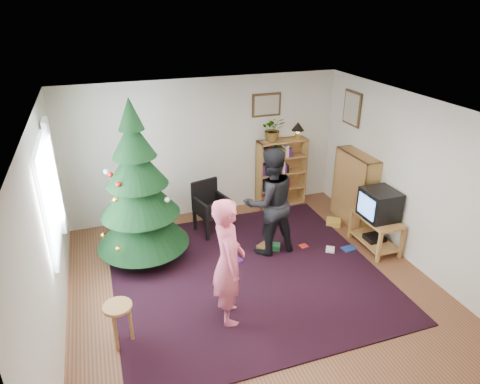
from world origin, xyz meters
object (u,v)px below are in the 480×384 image
object	(u,v)px
bookshelf_right	(354,188)
person_standing	(228,262)
crt_tv	(380,204)
person_by_chair	(270,202)
picture_back	(266,105)
picture_right	(352,108)
table_lamp	(298,127)
potted_plant	(273,129)
christmas_tree	(139,197)
stool	(118,314)
armchair	(210,205)
tv_stand	(376,230)
bookshelf_back	(281,172)

from	to	relation	value
bookshelf_right	person_standing	xyz separation A→B (m)	(-2.86, -1.70, 0.17)
crt_tv	person_by_chair	distance (m)	1.73
picture_back	bookshelf_right	bearing A→B (deg)	-46.78
picture_right	person_standing	xyz separation A→B (m)	(-3.00, -2.24, -1.11)
crt_tv	table_lamp	distance (m)	2.19
picture_right	potted_plant	bearing A→B (deg)	154.50
christmas_tree	potted_plant	bearing A→B (deg)	23.16
crt_tv	stool	xyz separation A→B (m)	(-4.07, -0.84, -0.35)
christmas_tree	picture_right	bearing A→B (deg)	7.71
table_lamp	armchair	bearing A→B (deg)	-163.06
picture_back	table_lamp	distance (m)	0.75
crt_tv	table_lamp	bearing A→B (deg)	103.44
christmas_tree	tv_stand	bearing A→B (deg)	-14.09
table_lamp	potted_plant	bearing A→B (deg)	180.00
crt_tv	table_lamp	xyz separation A→B (m)	(-0.48, 2.00, 0.73)
bookshelf_back	christmas_tree	bearing A→B (deg)	-158.34
picture_right	christmas_tree	size ratio (longest dim) A/B	0.24
picture_back	stool	distance (m)	4.50
bookshelf_right	crt_tv	bearing A→B (deg)	171.99
bookshelf_back	person_standing	xyz separation A→B (m)	(-1.96, -2.83, 0.17)
person_standing	crt_tv	bearing A→B (deg)	-64.84
bookshelf_back	table_lamp	world-z (taller)	table_lamp
bookshelf_right	person_standing	size ratio (longest dim) A/B	0.78
person_by_chair	table_lamp	size ratio (longest dim) A/B	5.53
christmas_tree	stool	distance (m)	1.91
armchair	table_lamp	size ratio (longest dim) A/B	2.88
picture_back	tv_stand	xyz separation A→B (m)	(1.07, -2.14, -1.63)
potted_plant	table_lamp	xyz separation A→B (m)	(0.50, 0.00, -0.02)
picture_right	bookshelf_right	bearing A→B (deg)	-104.00
potted_plant	stool	bearing A→B (deg)	-137.38
person_standing	tv_stand	bearing A→B (deg)	-64.85
crt_tv	person_standing	distance (m)	2.86
potted_plant	table_lamp	bearing A→B (deg)	0.00
crt_tv	armchair	size ratio (longest dim) A/B	0.59
potted_plant	table_lamp	size ratio (longest dim) A/B	1.45
christmas_tree	tv_stand	world-z (taller)	christmas_tree
picture_right	person_by_chair	distance (m)	2.40
christmas_tree	person_standing	world-z (taller)	christmas_tree
bookshelf_right	crt_tv	distance (m)	0.89
picture_right	bookshelf_back	size ratio (longest dim) A/B	0.46
picture_back	armchair	world-z (taller)	picture_back
picture_back	bookshelf_right	distance (m)	2.16
potted_plant	person_by_chair	bearing A→B (deg)	-114.03
tv_stand	person_standing	size ratio (longest dim) A/B	0.50
bookshelf_right	picture_right	bearing A→B (deg)	-14.00
christmas_tree	crt_tv	distance (m)	3.69
person_standing	table_lamp	xyz separation A→B (m)	(2.26, 2.83, 0.67)
picture_back	picture_right	size ratio (longest dim) A/B	0.92
picture_back	picture_right	world-z (taller)	picture_right
picture_right	potted_plant	xyz separation A→B (m)	(-1.24, 0.59, -0.42)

